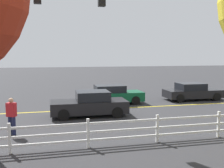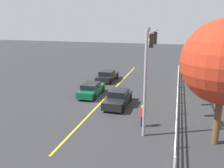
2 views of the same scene
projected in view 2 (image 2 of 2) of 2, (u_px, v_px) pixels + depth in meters
The scene contains 12 objects.
ground_plane at pixel (101, 102), 23.56m from camera, with size 120.00×120.00×0.00m, color #2D2D30.
lane_center_stripe at pixel (112, 91), 27.29m from camera, with size 28.00×0.16×0.01m, color gold.
signal_assembly at pixel (150, 58), 17.40m from camera, with size 7.58×0.38×7.32m.
car_0 at pixel (107, 76), 31.69m from camera, with size 4.60×2.03×1.36m.
car_1 at pixel (118, 98), 22.51m from camera, with size 4.49×1.97×1.47m.
car_2 at pixel (91, 89), 25.42m from camera, with size 4.44×1.85×1.39m.
pedestrian at pixel (143, 115), 17.98m from camera, with size 0.48×0.42×1.69m.
white_rail_fence at pixel (177, 93), 24.37m from camera, with size 26.10×0.10×1.15m.
tree_0 at pixel (224, 62), 14.37m from camera, with size 5.15×5.15×7.94m.
tree_1 at pixel (218, 57), 27.74m from camera, with size 3.57×3.57×5.43m.
tree_2 at pixel (220, 48), 23.23m from camera, with size 4.07×4.07×7.20m.
tree_3 at pixel (205, 47), 31.58m from camera, with size 2.88×2.88×5.81m.
Camera 2 is at (21.21, 6.93, 7.84)m, focal length 38.69 mm.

